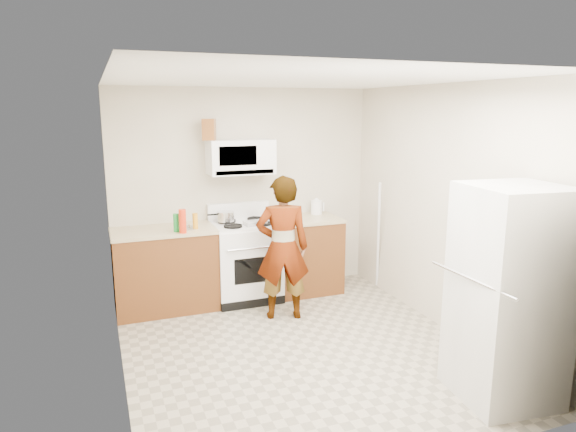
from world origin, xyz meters
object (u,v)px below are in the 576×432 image
gas_range (245,260)px  fridge (508,295)px  microwave (240,157)px  kettle (316,207)px  saucepan (226,217)px  person (283,248)px

gas_range → fridge: size_ratio=0.66×
microwave → fridge: microwave is taller
gas_range → kettle: 1.15m
microwave → saucepan: 0.72m
microwave → saucepan: (-0.21, -0.04, -0.69)m
person → saucepan: size_ratio=7.91×
microwave → fridge: 3.31m
person → fridge: 2.37m
fridge → kettle: (-0.30, 2.97, 0.17)m
person → saucepan: bearing=-46.2°
gas_range → saucepan: gas_range is taller
gas_range → saucepan: size_ratio=5.69×
fridge → saucepan: size_ratio=8.56×
person → fridge: size_ratio=0.92×
microwave → fridge: bearing=-66.0°
person → kettle: size_ratio=9.11×
saucepan → fridge: bearing=-62.4°
person → gas_range: bearing=-57.3°
gas_range → microwave: bearing=90.0°
gas_range → saucepan: bearing=157.3°
gas_range → fridge: bearing=-65.0°
gas_range → fridge: (1.30, -2.79, 0.36)m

